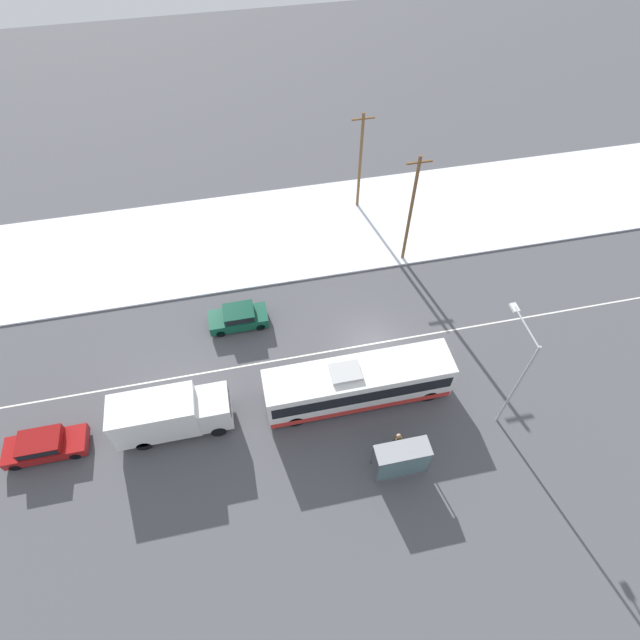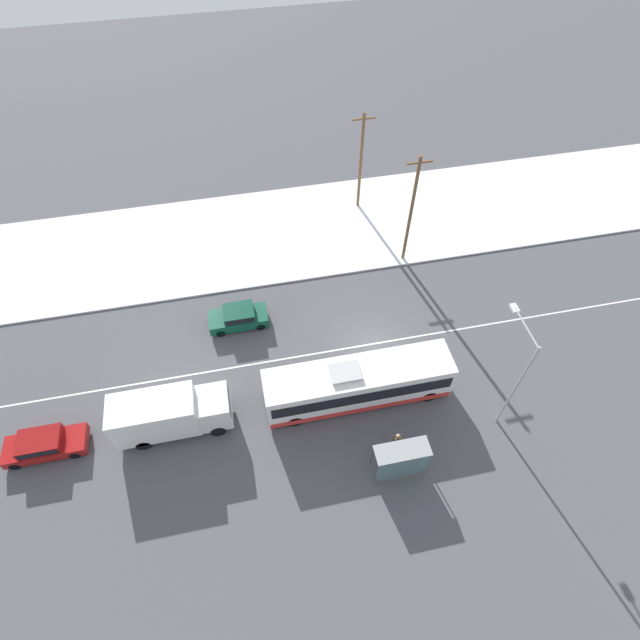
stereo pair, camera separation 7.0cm
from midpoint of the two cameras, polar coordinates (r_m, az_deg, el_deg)
The scene contains 12 objects.
ground_plane at distance 34.61m, azimuth 5.79°, elevation -2.76°, with size 120.00×120.00×0.00m, color #4C4C51.
snow_lot at distance 42.70m, azimuth 1.27°, elevation 10.76°, with size 80.00×11.30×0.12m.
lane_marking_center at distance 34.60m, azimuth 5.79°, elevation -2.75°, with size 60.00×0.12×0.00m.
city_bus at distance 30.93m, azimuth 4.31°, elevation -7.23°, with size 11.51×2.57×3.25m.
box_truck at distance 30.98m, azimuth -16.94°, elevation -10.24°, with size 6.80×2.30×3.11m.
sedan_car at distance 35.31m, azimuth -9.35°, elevation 0.37°, with size 4.08×1.80×1.51m.
parked_car_near_truck at distance 33.90m, azimuth -29.09°, elevation -12.36°, with size 4.63×1.80×1.49m.
pedestrian_at_stop at distance 29.99m, azimuth 8.80°, elevation -13.42°, with size 0.63×0.28×1.76m.
bus_shelter at distance 28.88m, azimuth 9.41°, elevation -15.51°, with size 3.09×1.20×2.40m.
streetlamp at distance 29.45m, azimuth 21.52°, elevation -5.12°, with size 0.36×3.11×7.83m.
utility_pole_roadside at distance 37.21m, azimuth 10.29°, elevation 12.25°, with size 1.80×0.24×9.30m.
utility_pole_snowlot at distance 42.20m, azimuth 4.57°, elevation 17.66°, with size 1.80×0.24×8.65m.
Camera 1 is at (-7.55, -18.88, 28.00)m, focal length 28.00 mm.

